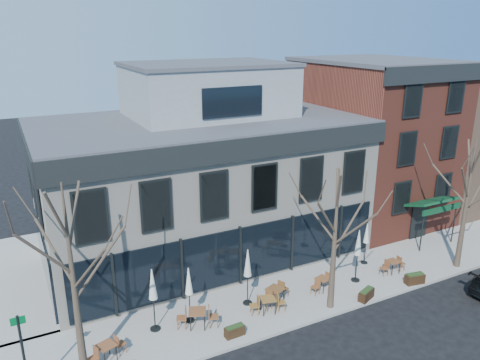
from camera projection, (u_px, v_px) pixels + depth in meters
name	position (u px, v px, depth m)	size (l,w,h in m)	color
ground	(239.00, 287.00, 24.89)	(120.00, 120.00, 0.00)	black
sidewalk_front	(313.00, 290.00, 24.47)	(33.50, 4.70, 0.15)	gray
sidewalk_side	(2.00, 283.00, 25.05)	(4.50, 12.00, 0.15)	gray
corner_building	(201.00, 177.00, 27.76)	(18.39, 10.39, 11.10)	beige
red_brick_building	(371.00, 139.00, 33.03)	(8.20, 11.78, 11.18)	brown
bg_building	(455.00, 132.00, 38.44)	(12.00, 12.00, 10.00)	#8C664C
tree_corner	(74.00, 281.00, 17.18)	(3.93, 3.98, 7.92)	#382B21
tree_mid	(335.00, 238.00, 21.73)	(3.50, 3.55, 7.04)	#382B21
tree_right	(467.00, 203.00, 25.58)	(3.72, 3.77, 7.48)	#382B21
sign_pole	(23.00, 351.00, 16.73)	(0.50, 0.10, 3.40)	black
cafe_set_0	(107.00, 351.00, 18.99)	(1.76, 1.00, 0.91)	brown
cafe_set_1	(198.00, 317.00, 21.13)	(1.97, 1.21, 1.02)	brown
cafe_set_2	(268.00, 303.00, 22.25)	(1.81, 0.85, 0.93)	brown
cafe_set_3	(275.00, 294.00, 22.98)	(1.90, 1.15, 0.99)	brown
cafe_set_4	(323.00, 283.00, 24.14)	(1.66, 0.81, 0.85)	brown
cafe_set_5	(393.00, 265.00, 25.90)	(1.65, 0.67, 0.87)	brown
umbrella_0	(153.00, 288.00, 20.45)	(0.49, 0.49, 3.04)	black
umbrella_1	(189.00, 284.00, 21.11)	(0.44, 0.44, 2.76)	black
umbrella_2	(248.00, 266.00, 22.47)	(0.47, 0.47, 2.94)	black
umbrella_3	(358.00, 245.00, 24.57)	(0.47, 0.47, 2.96)	black
umbrella_4	(367.00, 235.00, 26.56)	(0.40, 0.40, 2.48)	black
planter_1	(235.00, 331.00, 20.59)	(0.92, 0.40, 0.51)	black
planter_2	(366.00, 294.00, 23.39)	(1.07, 0.72, 0.55)	black
planter_3	(415.00, 279.00, 24.83)	(1.10, 0.60, 0.59)	black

